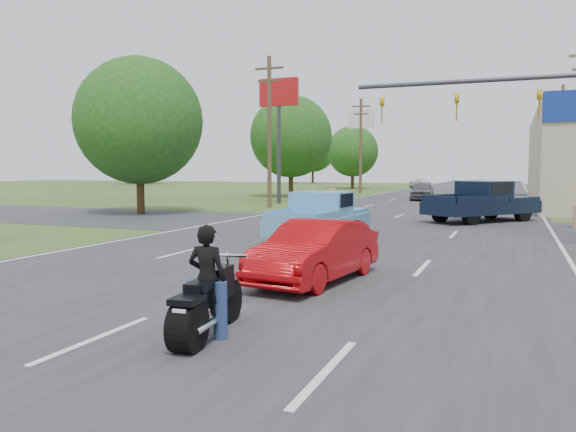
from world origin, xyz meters
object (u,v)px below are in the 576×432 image
at_px(motorcycle, 206,305).
at_px(blue_pickup, 322,216).
at_px(distant_car_grey, 422,191).
at_px(distant_car_white, 420,183).
at_px(navy_pickup, 484,201).
at_px(rider, 207,285).
at_px(red_convertible, 315,252).
at_px(distant_car_silver, 471,186).

height_order(motorcycle, blue_pickup, blue_pickup).
relative_size(distant_car_grey, distant_car_white, 0.96).
xyz_separation_m(navy_pickup, distant_car_grey, (-5.69, 18.38, -0.23)).
relative_size(rider, navy_pickup, 0.27).
relative_size(red_convertible, rider, 2.57).
height_order(distant_car_grey, distant_car_white, distant_car_grey).
bearing_deg(rider, distant_car_silver, -95.39).
bearing_deg(rider, red_convertible, -97.11).
xyz_separation_m(motorcycle, blue_pickup, (-2.11, 11.75, 0.36)).
xyz_separation_m(motorcycle, distant_car_grey, (-2.81, 40.03, 0.24)).
bearing_deg(navy_pickup, red_convertible, -61.40).
distance_m(rider, navy_pickup, 21.78).
bearing_deg(distant_car_silver, rider, -83.74).
xyz_separation_m(blue_pickup, distant_car_silver, (1.67, 49.68, -0.21)).
relative_size(rider, distant_car_grey, 0.36).
bearing_deg(red_convertible, navy_pickup, 88.28).
height_order(navy_pickup, distant_car_white, navy_pickup).
height_order(red_convertible, navy_pickup, navy_pickup).
distance_m(motorcycle, rider, 0.30).
xyz_separation_m(red_convertible, rider, (-0.11, -4.60, 0.12)).
bearing_deg(distant_car_grey, navy_pickup, -78.34).
height_order(red_convertible, distant_car_grey, distant_car_grey).
height_order(red_convertible, rider, rider).
height_order(motorcycle, distant_car_silver, distant_car_silver).
distance_m(navy_pickup, distant_car_grey, 19.24).
relative_size(blue_pickup, distant_car_silver, 1.16).
height_order(navy_pickup, distant_car_grey, navy_pickup).
bearing_deg(motorcycle, distant_car_white, 90.45).
height_order(red_convertible, distant_car_silver, red_convertible).
bearing_deg(distant_car_grey, distant_car_white, 93.33).
xyz_separation_m(blue_pickup, distant_car_white, (-5.91, 61.61, -0.23)).
bearing_deg(distant_car_grey, rider, -91.53).
xyz_separation_m(rider, distant_car_grey, (-2.81, 39.97, -0.05)).
distance_m(motorcycle, navy_pickup, 21.85).
bearing_deg(rider, distant_car_grey, -91.77).
xyz_separation_m(rider, navy_pickup, (2.88, 21.59, 0.18)).
bearing_deg(red_convertible, rider, -83.75).
height_order(distant_car_silver, distant_car_white, distant_car_silver).
distance_m(motorcycle, distant_car_grey, 40.13).
relative_size(rider, distant_car_white, 0.35).
height_order(distant_car_grey, distant_car_silver, distant_car_grey).
bearing_deg(navy_pickup, rider, -59.72).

